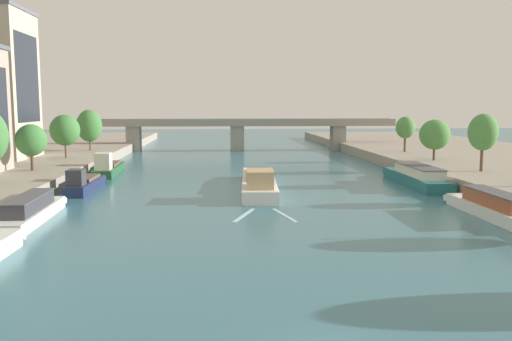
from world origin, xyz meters
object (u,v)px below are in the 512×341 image
tree_right_by_lamp (435,135)px  tree_right_nearest (405,128)px  tree_right_midway (483,132)px  bridge_far (237,130)px  moored_boat_left_lone (32,210)px  tree_left_third (89,126)px  moored_boat_right_gap_after (417,177)px  tree_left_far (31,140)px  barge_midriver (259,182)px  tree_left_end_of_row (65,130)px  moored_boat_right_upstream (491,206)px  moored_boat_left_upstream (108,167)px  moored_boat_left_near (84,183)px

tree_right_by_lamp → tree_right_nearest: bearing=87.4°
tree_right_midway → bridge_far: bearing=118.0°
moored_boat_left_lone → tree_left_third: 51.81m
tree_right_nearest → tree_right_midway: bearing=-90.4°
moored_boat_right_gap_after → moored_boat_left_lone: bearing=-156.1°
tree_left_far → barge_midriver: bearing=-13.6°
tree_left_end_of_row → tree_left_third: size_ratio=0.91×
moored_boat_right_upstream → tree_right_midway: tree_right_midway is taller
tree_left_end_of_row → tree_right_by_lamp: 54.87m
moored_boat_left_upstream → tree_right_by_lamp: tree_right_by_lamp is taller
tree_right_nearest → moored_boat_left_near: bearing=-149.0°
tree_left_end_of_row → tree_right_midway: size_ratio=0.94×
barge_midriver → moored_boat_left_lone: barge_midriver is taller
tree_left_end_of_row → bridge_far: (27.17, 32.22, -1.56)m
tree_right_nearest → bridge_far: (-27.92, 24.94, -1.48)m
barge_midriver → tree_left_end_of_row: tree_left_end_of_row is taller
moored_boat_left_lone → tree_left_end_of_row: tree_left_end_of_row is taller
barge_midriver → moored_boat_right_upstream: 25.08m
moored_boat_left_near → tree_right_nearest: bearing=31.0°
moored_boat_right_gap_after → tree_left_far: bearing=175.0°
moored_boat_left_near → moored_boat_left_upstream: moored_boat_left_upstream is taller
moored_boat_left_lone → moored_boat_right_gap_after: bearing=23.9°
moored_boat_left_near → moored_boat_right_upstream: bearing=-23.8°
tree_left_third → moored_boat_left_near: bearing=-78.1°
moored_boat_right_gap_after → tree_left_far: (-46.94, 4.08, 4.40)m
tree_left_far → tree_right_midway: size_ratio=0.82×
tree_left_end_of_row → barge_midriver: bearing=-38.5°
moored_boat_right_upstream → tree_right_by_lamp: (7.74, 31.42, 4.47)m
barge_midriver → tree_left_third: bearing=127.1°
moored_boat_right_upstream → barge_midriver: bearing=139.6°
moored_boat_left_lone → tree_right_midway: (47.66, 17.05, 5.50)m
barge_midriver → tree_right_by_lamp: (26.84, 15.16, 4.47)m
moored_boat_right_upstream → moored_boat_left_near: bearing=156.2°
moored_boat_right_upstream → moored_boat_left_upstream: bearing=140.7°
moored_boat_left_near → moored_boat_right_upstream: 42.53m
tree_right_midway → tree_right_nearest: bearing=89.6°
moored_boat_right_gap_after → tree_right_nearest: (7.97, 26.73, 4.82)m
moored_boat_right_upstream → tree_left_far: size_ratio=2.43×
moored_boat_right_gap_after → tree_left_end_of_row: (-47.12, 19.45, 4.90)m
moored_boat_left_upstream → tree_left_far: (-7.28, -9.27, 4.48)m
barge_midriver → tree_right_midway: size_ratio=3.14×
moored_boat_right_upstream → tree_left_end_of_row: size_ratio=2.11×
moored_boat_right_gap_after → bridge_far: (-19.95, 51.66, 3.34)m
tree_left_far → tree_left_third: bearing=89.6°
moored_boat_left_near → tree_right_midway: size_ratio=1.65×
tree_right_midway → tree_right_by_lamp: 13.25m
tree_left_far → moored_boat_right_upstream: bearing=-26.2°
moored_boat_left_near → tree_left_third: bearing=101.9°
bridge_far → moored_boat_right_gap_after: bearing=-68.9°
tree_left_end_of_row → bridge_far: tree_left_end_of_row is taller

